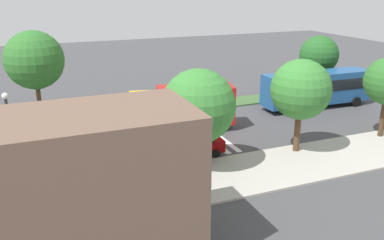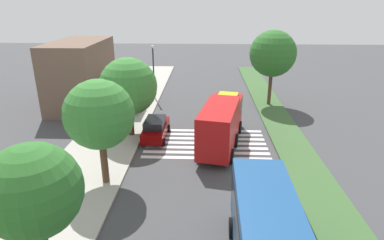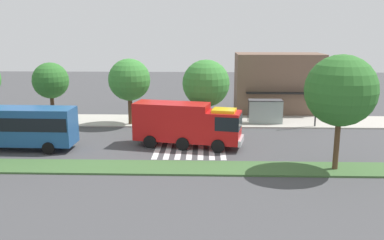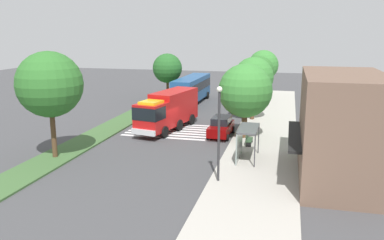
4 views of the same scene
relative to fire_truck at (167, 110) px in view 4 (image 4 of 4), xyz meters
The scene contains 17 objects.
ground_plane 2.78m from the fire_truck, 41.84° to the left, with size 120.00×120.00×0.00m, color #424244.
sidewalk 9.92m from the fire_truck, 81.73° to the left, with size 60.00×5.69×0.14m, color #ADA89E.
median_strip 6.25m from the fire_truck, 76.37° to the right, with size 60.00×3.00×0.14m, color #3D6033.
crosswalk 2.40m from the fire_truck, 84.17° to the left, with size 5.85×9.93×0.01m.
fire_truck is the anchor object (origin of this frame).
parked_car_west 5.77m from the fire_truck, 79.91° to the left, with size 4.62×2.09×1.81m.
transit_bus 15.18m from the fire_truck, behind, with size 11.43×3.05×3.53m.
bus_stop_shelter 11.41m from the fire_truck, 47.64° to the left, with size 3.50×1.40×2.46m.
bench_near_shelter 9.29m from the fire_truck, 66.31° to the left, with size 1.60×0.50×0.90m.
street_lamp 14.69m from the fire_truck, 30.34° to the left, with size 0.36×0.36×6.17m.
storefront_building 18.05m from the fire_truck, 56.23° to the left, with size 10.02×5.81×7.02m.
sidewalk_tree_far_west 23.54m from the fire_truck, 160.60° to the left, with size 4.34×4.34×6.79m.
sidewalk_tree_west 16.68m from the fire_truck, 151.88° to the left, with size 3.70×3.70×6.37m.
sidewalk_tree_center 10.41m from the fire_truck, 129.41° to the left, with size 4.29×4.29×6.78m.
sidewalk_tree_east 8.24m from the fire_truck, 79.48° to the left, with size 4.82×4.82×6.70m.
median_tree_far_west 19.71m from the fire_truck, 162.88° to the right, with size 4.27×4.27×6.30m.
median_tree_west 12.65m from the fire_truck, 28.44° to the right, with size 4.93×4.93×8.09m.
Camera 4 is at (35.16, 10.26, 9.67)m, focal length 37.11 mm.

